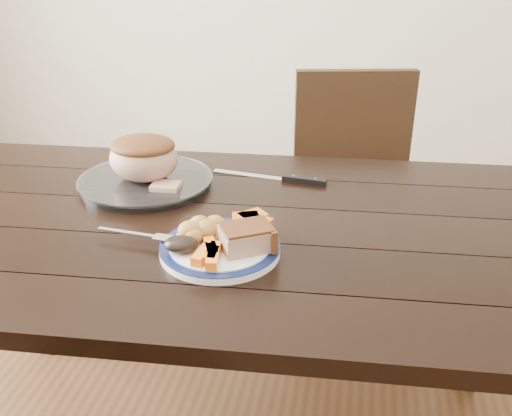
% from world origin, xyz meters
% --- Properties ---
extents(dining_table, '(1.65, 1.00, 0.75)m').
position_xyz_m(dining_table, '(-0.00, 0.00, 0.66)').
color(dining_table, black).
rests_on(dining_table, ground).
extents(chair_far, '(0.50, 0.51, 0.93)m').
position_xyz_m(chair_far, '(0.29, 0.74, 0.52)').
color(chair_far, black).
rests_on(chair_far, ground).
extents(dinner_plate, '(0.25, 0.25, 0.02)m').
position_xyz_m(dinner_plate, '(0.03, -0.14, 0.76)').
color(dinner_plate, white).
rests_on(dinner_plate, dining_table).
extents(plate_rim, '(0.25, 0.25, 0.02)m').
position_xyz_m(plate_rim, '(0.03, -0.14, 0.77)').
color(plate_rim, '#0D1842').
rests_on(plate_rim, dinner_plate).
extents(serving_platter, '(0.34, 0.34, 0.02)m').
position_xyz_m(serving_platter, '(-0.25, 0.16, 0.76)').
color(serving_platter, white).
rests_on(serving_platter, dining_table).
extents(pork_slice, '(0.13, 0.12, 0.04)m').
position_xyz_m(pork_slice, '(0.08, -0.15, 0.79)').
color(pork_slice, tan).
rests_on(pork_slice, dinner_plate).
extents(roasted_potatoes, '(0.09, 0.10, 0.04)m').
position_xyz_m(roasted_potatoes, '(-0.02, -0.12, 0.79)').
color(roasted_potatoes, gold).
rests_on(roasted_potatoes, dinner_plate).
extents(carrot_batons, '(0.06, 0.11, 0.02)m').
position_xyz_m(carrot_batons, '(0.02, -0.20, 0.78)').
color(carrot_batons, orange).
rests_on(carrot_batons, dinner_plate).
extents(pumpkin_wedges, '(0.09, 0.09, 0.04)m').
position_xyz_m(pumpkin_wedges, '(0.08, -0.08, 0.79)').
color(pumpkin_wedges, orange).
rests_on(pumpkin_wedges, dinner_plate).
extents(dark_mushroom, '(0.07, 0.05, 0.03)m').
position_xyz_m(dark_mushroom, '(-0.04, -0.18, 0.79)').
color(dark_mushroom, black).
rests_on(dark_mushroom, dinner_plate).
extents(fork, '(0.18, 0.04, 0.00)m').
position_xyz_m(fork, '(-0.15, -0.14, 0.77)').
color(fork, silver).
rests_on(fork, dinner_plate).
extents(roast_joint, '(0.18, 0.16, 0.12)m').
position_xyz_m(roast_joint, '(-0.25, 0.16, 0.82)').
color(roast_joint, tan).
rests_on(roast_joint, serving_platter).
extents(cut_slice, '(0.07, 0.06, 0.02)m').
position_xyz_m(cut_slice, '(-0.18, 0.11, 0.78)').
color(cut_slice, tan).
rests_on(cut_slice, serving_platter).
extents(carving_knife, '(0.32, 0.06, 0.01)m').
position_xyz_m(carving_knife, '(0.12, 0.27, 0.76)').
color(carving_knife, silver).
rests_on(carving_knife, dining_table).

